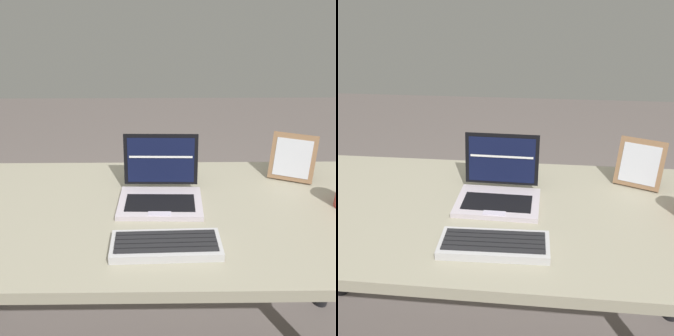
# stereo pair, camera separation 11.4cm
# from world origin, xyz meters

# --- Properties ---
(desk) EXTENTS (1.70, 0.71, 0.72)m
(desk) POSITION_xyz_m (0.00, 0.00, 0.62)
(desk) COLOR gray
(desk) RESTS_ON ground
(laptop_front) EXTENTS (0.27, 0.22, 0.20)m
(laptop_front) POSITION_xyz_m (0.03, 0.06, 0.76)
(laptop_front) COLOR #BFB4BE
(laptop_front) RESTS_ON desk
(external_keyboard) EXTENTS (0.30, 0.13, 0.03)m
(external_keyboard) POSITION_xyz_m (0.05, -0.20, 0.73)
(external_keyboard) COLOR #B9B7BA
(external_keyboard) RESTS_ON desk
(photo_frame) EXTENTS (0.17, 0.11, 0.17)m
(photo_frame) POSITION_xyz_m (0.51, 0.21, 0.80)
(photo_frame) COLOR #886343
(photo_frame) RESTS_ON desk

